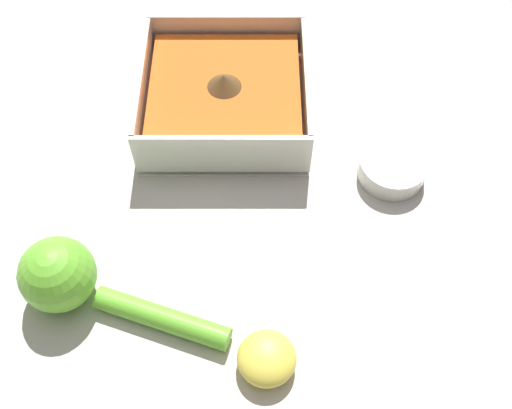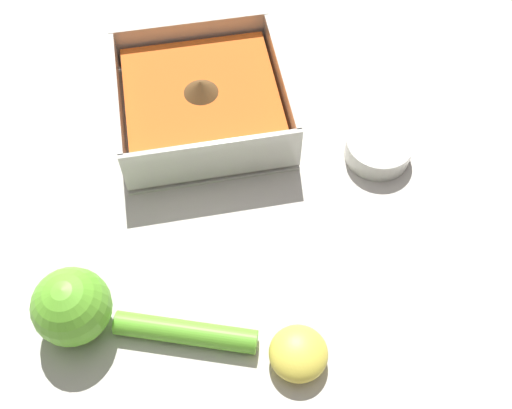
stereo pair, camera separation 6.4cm
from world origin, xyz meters
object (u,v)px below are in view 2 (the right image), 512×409
Objects in this scene: square_dish at (202,103)px; lemon_squeezer at (89,311)px; lemon_half at (298,353)px; spice_bowl at (378,149)px.

lemon_squeezer is at bearing -119.60° from square_dish.
square_dish reaches higher than lemon_half.
lemon_squeezer reaches higher than spice_bowl.
lemon_half is (0.19, -0.07, -0.02)m from lemon_squeezer.
square_dish is at bearing 98.45° from lemon_half.
spice_bowl is 0.37× the size of lemon_squeezer.
lemon_half reaches higher than spice_bowl.
lemon_half is at bearing -123.21° from spice_bowl.
lemon_half is at bearing 178.23° from lemon_squeezer.
spice_bowl is 0.27m from lemon_half.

